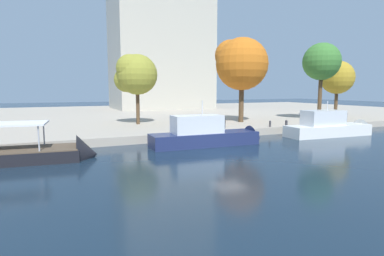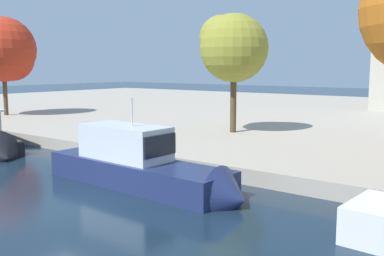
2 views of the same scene
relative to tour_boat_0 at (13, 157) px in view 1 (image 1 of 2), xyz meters
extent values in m
plane|color=#142333|center=(14.90, -4.05, -0.34)|extent=(220.00, 220.00, 0.00)
cube|color=#A39989|center=(14.90, 30.93, 0.05)|extent=(120.00, 55.00, 0.77)
cone|color=black|center=(4.85, -0.48, -0.13)|extent=(1.69, 3.09, 2.97)
cylinder|color=#B2B2B7|center=(1.99, 1.13, 1.42)|extent=(0.10, 0.10, 1.69)
cylinder|color=#B2B2B7|center=(1.73, -1.50, 1.42)|extent=(0.10, 0.10, 1.69)
cube|color=navy|center=(14.93, 0.35, 0.05)|extent=(9.87, 2.89, 1.57)
cone|color=navy|center=(20.22, 0.16, 0.05)|extent=(1.29, 2.45, 2.41)
cube|color=silver|center=(14.20, 0.37, 1.62)|extent=(4.47, 2.19, 1.57)
cube|color=black|center=(15.91, 0.31, 1.70)|extent=(1.24, 1.94, 0.94)
cylinder|color=silver|center=(14.69, 0.36, 3.05)|extent=(0.08, 0.08, 1.29)
cube|color=silver|center=(29.61, 0.09, 0.05)|extent=(9.84, 3.25, 1.60)
cone|color=silver|center=(34.85, -0.22, 0.05)|extent=(1.35, 2.61, 2.54)
cube|color=silver|center=(28.89, 0.13, 1.65)|extent=(4.48, 2.40, 1.60)
cube|color=black|center=(30.58, 0.03, 1.73)|extent=(1.28, 2.07, 0.96)
cylinder|color=silver|center=(29.37, 0.11, 2.94)|extent=(0.08, 0.08, 0.98)
cylinder|color=#2D2D33|center=(27.30, 4.00, 0.67)|extent=(0.28, 0.28, 0.48)
sphere|color=#2D2D33|center=(27.30, 4.00, 0.98)|extent=(0.31, 0.31, 0.31)
cylinder|color=#2D2D33|center=(25.08, 4.12, 0.71)|extent=(0.22, 0.22, 0.55)
sphere|color=#2D2D33|center=(25.08, 4.12, 1.04)|extent=(0.24, 0.24, 0.24)
cylinder|color=#4C3823|center=(42.22, 10.26, 2.51)|extent=(0.48, 0.48, 4.15)
sphere|color=olive|center=(42.22, 10.26, 6.44)|extent=(4.95, 4.95, 4.95)
sphere|color=olive|center=(42.28, 9.69, 6.25)|extent=(3.43, 3.43, 3.43)
sphere|color=olive|center=(42.85, 10.46, 6.16)|extent=(2.52, 2.52, 2.52)
cylinder|color=#4C3823|center=(12.18, 13.05, 2.52)|extent=(0.44, 0.44, 4.18)
sphere|color=olive|center=(12.18, 13.05, 6.42)|extent=(4.85, 4.85, 4.85)
sphere|color=olive|center=(11.12, 14.11, 5.83)|extent=(3.05, 3.05, 3.05)
sphere|color=olive|center=(11.27, 12.88, 7.15)|extent=(3.26, 3.26, 3.26)
cylinder|color=#4C3823|center=(25.06, 10.08, 2.89)|extent=(0.64, 0.64, 4.93)
sphere|color=#BC6019|center=(25.06, 10.08, 7.86)|extent=(6.68, 6.68, 6.68)
sphere|color=#BC6019|center=(24.09, 11.35, 9.01)|extent=(4.04, 4.04, 4.04)
sphere|color=#BC6019|center=(25.50, 10.05, 8.93)|extent=(3.10, 3.10, 3.10)
cylinder|color=#4C3823|center=(36.42, 7.93, 3.47)|extent=(0.53, 0.53, 6.09)
sphere|color=#38702D|center=(36.42, 7.93, 8.41)|extent=(5.03, 5.03, 5.03)
sphere|color=#38702D|center=(37.65, 8.91, 8.94)|extent=(3.20, 3.20, 3.20)
sphere|color=#38702D|center=(36.90, 8.79, 8.13)|extent=(3.36, 3.36, 3.36)
cube|color=#ADA899|center=(25.34, 43.69, 21.28)|extent=(20.65, 14.96, 41.70)
camera|label=1|loc=(2.63, -24.33, 4.67)|focal=29.28mm
camera|label=2|loc=(29.09, -14.02, 5.07)|focal=41.64mm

